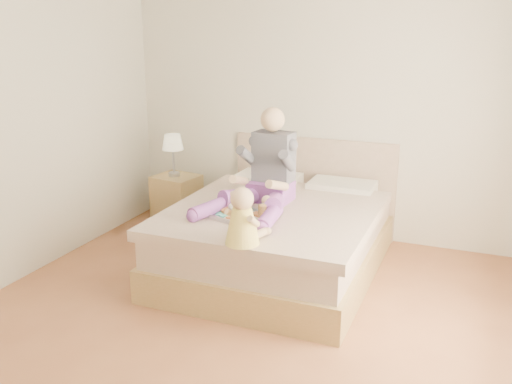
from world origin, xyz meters
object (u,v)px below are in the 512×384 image
at_px(nightstand, 177,200).
at_px(adult, 265,177).
at_px(baby, 243,221).
at_px(bed, 281,233).
at_px(tray, 241,213).

height_order(nightstand, adult, adult).
bearing_deg(nightstand, baby, -38.17).
relative_size(bed, baby, 5.22).
height_order(adult, baby, adult).
relative_size(nightstand, baby, 1.30).
height_order(bed, adult, adult).
bearing_deg(bed, tray, -108.91).
distance_m(adult, tray, 0.45).
bearing_deg(nightstand, adult, -20.43).
relative_size(nightstand, tray, 0.98).
bearing_deg(tray, bed, 89.40).
xyz_separation_m(adult, tray, (-0.05, -0.39, -0.22)).
relative_size(adult, baby, 2.51).
bearing_deg(tray, baby, -46.23).
distance_m(nightstand, baby, 2.31).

